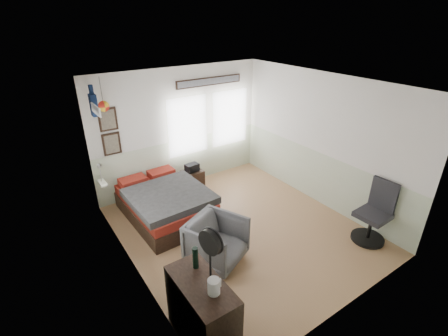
# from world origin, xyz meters

# --- Properties ---
(ground_plane) EXTENTS (4.00, 4.50, 0.01)m
(ground_plane) POSITION_xyz_m (0.00, 0.00, -0.01)
(ground_plane) COLOR #A97A50
(room_shell) EXTENTS (4.02, 4.52, 2.71)m
(room_shell) POSITION_xyz_m (-0.08, 0.19, 1.61)
(room_shell) COLOR silver
(room_shell) RESTS_ON ground_plane
(wall_decor) EXTENTS (3.55, 1.32, 1.44)m
(wall_decor) POSITION_xyz_m (-1.10, 1.96, 2.10)
(wall_decor) COLOR #382217
(wall_decor) RESTS_ON room_shell
(bed) EXTENTS (1.47, 1.99, 0.62)m
(bed) POSITION_xyz_m (-0.96, 1.19, 0.30)
(bed) COLOR black
(bed) RESTS_ON ground_plane
(dresser) EXTENTS (0.48, 1.00, 0.90)m
(dresser) POSITION_xyz_m (-1.74, -1.54, 0.45)
(dresser) COLOR black
(dresser) RESTS_ON ground_plane
(armchair) EXTENTS (1.08, 1.10, 0.76)m
(armchair) POSITION_xyz_m (-0.82, -0.45, 0.38)
(armchair) COLOR slate
(armchair) RESTS_ON ground_plane
(nightstand) EXTENTS (0.46, 0.37, 0.45)m
(nightstand) POSITION_xyz_m (0.03, 1.87, 0.23)
(nightstand) COLOR black
(nightstand) RESTS_ON ground_plane
(task_chair) EXTENTS (0.57, 0.57, 1.14)m
(task_chair) POSITION_xyz_m (1.76, -1.54, 0.46)
(task_chair) COLOR black
(task_chair) RESTS_ON ground_plane
(kettle) EXTENTS (0.16, 0.14, 0.19)m
(kettle) POSITION_xyz_m (-1.69, -1.73, 0.99)
(kettle) COLOR silver
(kettle) RESTS_ON dresser
(bottle) EXTENTS (0.07, 0.07, 0.29)m
(bottle) POSITION_xyz_m (-1.66, -1.27, 1.05)
(bottle) COLOR black
(bottle) RESTS_ON dresser
(stand_fan) EXTENTS (0.14, 0.31, 0.77)m
(stand_fan) POSITION_xyz_m (-1.65, -1.62, 1.50)
(stand_fan) COLOR black
(stand_fan) RESTS_ON dresser
(black_bag) EXTENTS (0.31, 0.22, 0.17)m
(black_bag) POSITION_xyz_m (0.03, 1.87, 0.54)
(black_bag) COLOR black
(black_bag) RESTS_ON nightstand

